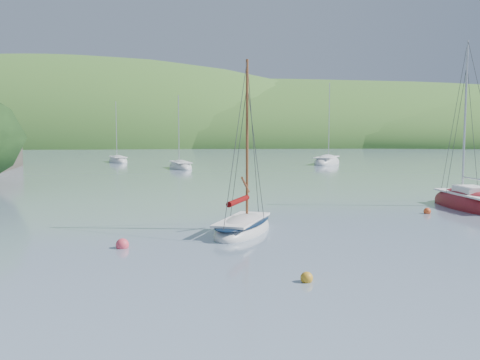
{
  "coord_description": "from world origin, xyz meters",
  "views": [
    {
      "loc": [
        -0.89,
        -17.27,
        4.5
      ],
      "look_at": [
        -0.2,
        8.0,
        2.17
      ],
      "focal_mm": 40.0,
      "sensor_mm": 36.0,
      "label": 1
    }
  ],
  "objects_px": {
    "daysailer_white": "(243,228)",
    "distant_sloop_b": "(327,163)",
    "distant_sloop_a": "(180,167)",
    "distant_sloop_c": "(118,161)",
    "sloop_red": "(469,204)"
  },
  "relations": [
    {
      "from": "daysailer_white",
      "to": "distant_sloop_b",
      "type": "distance_m",
      "value": 50.26
    },
    {
      "from": "daysailer_white",
      "to": "distant_sloop_a",
      "type": "relative_size",
      "value": 0.86
    },
    {
      "from": "distant_sloop_c",
      "to": "daysailer_white",
      "type": "bearing_deg",
      "value": -94.78
    },
    {
      "from": "distant_sloop_a",
      "to": "distant_sloop_c",
      "type": "height_order",
      "value": "distant_sloop_a"
    },
    {
      "from": "daysailer_white",
      "to": "distant_sloop_b",
      "type": "height_order",
      "value": "distant_sloop_b"
    },
    {
      "from": "daysailer_white",
      "to": "distant_sloop_c",
      "type": "xyz_separation_m",
      "value": [
        -16.22,
        53.56,
        -0.03
      ]
    },
    {
      "from": "sloop_red",
      "to": "distant_sloop_a",
      "type": "distance_m",
      "value": 38.83
    },
    {
      "from": "distant_sloop_b",
      "to": "distant_sloop_c",
      "type": "bearing_deg",
      "value": -166.83
    },
    {
      "from": "daysailer_white",
      "to": "distant_sloop_a",
      "type": "bearing_deg",
      "value": 117.99
    },
    {
      "from": "sloop_red",
      "to": "distant_sloop_a",
      "type": "height_order",
      "value": "sloop_red"
    },
    {
      "from": "daysailer_white",
      "to": "distant_sloop_b",
      "type": "xyz_separation_m",
      "value": [
        13.0,
        48.54,
        -0.0
      ]
    },
    {
      "from": "distant_sloop_c",
      "to": "distant_sloop_a",
      "type": "bearing_deg",
      "value": -73.95
    },
    {
      "from": "distant_sloop_b",
      "to": "sloop_red",
      "type": "bearing_deg",
      "value": -66.42
    },
    {
      "from": "daysailer_white",
      "to": "sloop_red",
      "type": "bearing_deg",
      "value": 46.99
    },
    {
      "from": "sloop_red",
      "to": "distant_sloop_c",
      "type": "distance_m",
      "value": 55.17
    }
  ]
}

